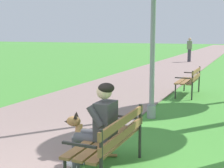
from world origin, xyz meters
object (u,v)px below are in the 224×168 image
object	(u,v)px
lamp_post_near	(153,12)
person_seated_on_near_bench	(98,123)
dog_shepherd	(89,140)
park_bench_near	(111,138)
pedestrian_distant	(189,50)
park_bench_mid	(190,79)

from	to	relation	value
lamp_post_near	person_seated_on_near_bench	bearing A→B (deg)	-87.83
person_seated_on_near_bench	dog_shepherd	distance (m)	0.68
park_bench_near	dog_shepherd	distance (m)	0.76
person_seated_on_near_bench	pedestrian_distant	bearing A→B (deg)	95.86
park_bench_near	person_seated_on_near_bench	bearing A→B (deg)	167.82
park_bench_near	park_bench_mid	distance (m)	6.08
pedestrian_distant	person_seated_on_near_bench	bearing A→B (deg)	-84.14
park_bench_near	lamp_post_near	xyz separation A→B (m)	(-0.32, 3.02, 1.86)
lamp_post_near	dog_shepherd	bearing A→B (deg)	-95.49
pedestrian_distant	dog_shepherd	bearing A→B (deg)	-85.19
person_seated_on_near_bench	lamp_post_near	xyz separation A→B (m)	(-0.11, 2.98, 1.70)
park_bench_mid	pedestrian_distant	world-z (taller)	pedestrian_distant
park_bench_mid	dog_shepherd	xyz separation A→B (m)	(-0.58, -5.64, -0.25)
dog_shepherd	pedestrian_distant	xyz separation A→B (m)	(-1.46, 17.35, 0.58)
park_bench_near	person_seated_on_near_bench	distance (m)	0.27
person_seated_on_near_bench	lamp_post_near	world-z (taller)	lamp_post_near
park_bench_near	dog_shepherd	world-z (taller)	park_bench_near
pedestrian_distant	lamp_post_near	bearing A→B (deg)	-83.40
person_seated_on_near_bench	pedestrian_distant	xyz separation A→B (m)	(-1.82, 17.74, 0.16)
park_bench_near	park_bench_mid	size ratio (longest dim) A/B	1.00
park_bench_near	pedestrian_distant	world-z (taller)	pedestrian_distant
dog_shepherd	pedestrian_distant	bearing A→B (deg)	94.81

